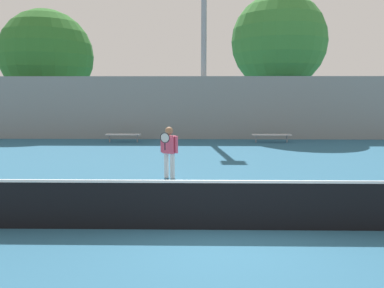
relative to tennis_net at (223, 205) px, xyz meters
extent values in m
plane|color=#285B7A|center=(0.00, 0.00, -0.49)|extent=(100.00, 100.00, 0.00)
cube|color=black|center=(0.00, 0.00, -0.03)|extent=(10.49, 0.03, 0.91)
cube|color=white|center=(0.00, 0.00, 0.45)|extent=(10.49, 0.04, 0.05)
cylinder|color=silver|center=(-1.43, 4.33, -0.11)|extent=(0.14, 0.14, 0.76)
cylinder|color=silver|center=(-1.24, 4.25, -0.11)|extent=(0.14, 0.14, 0.76)
cube|color=#DB4C6B|center=(-1.33, 4.29, 0.54)|extent=(0.42, 0.32, 0.52)
cylinder|color=#DB4C6B|center=(-1.55, 4.38, 0.55)|extent=(0.10, 0.10, 0.51)
cylinder|color=#DB4C6B|center=(-1.11, 4.20, 0.55)|extent=(0.10, 0.10, 0.51)
sphere|color=#8E6647|center=(-1.33, 4.29, 0.95)|extent=(0.24, 0.24, 0.24)
cylinder|color=black|center=(-1.44, 4.03, 0.52)|extent=(0.03, 0.03, 0.22)
torus|color=black|center=(-1.44, 4.03, 0.77)|extent=(0.30, 0.14, 0.31)
cylinder|color=silver|center=(-1.44, 4.03, 0.77)|extent=(0.25, 0.11, 0.27)
cube|color=silver|center=(3.33, 12.40, -0.08)|extent=(2.00, 0.40, 0.04)
cylinder|color=gray|center=(2.53, 12.40, -0.29)|extent=(0.06, 0.06, 0.39)
cylinder|color=gray|center=(4.13, 12.40, -0.29)|extent=(0.06, 0.06, 0.39)
cube|color=silver|center=(-4.34, 12.40, -0.08)|extent=(1.80, 0.40, 0.04)
cylinder|color=gray|center=(-5.06, 12.40, -0.29)|extent=(0.06, 0.06, 0.39)
cylinder|color=gray|center=(-3.62, 12.40, -0.29)|extent=(0.06, 0.06, 0.39)
cylinder|color=#939399|center=(-0.16, 14.58, 4.50)|extent=(0.30, 0.30, 9.97)
cube|color=gray|center=(0.00, 13.73, 1.23)|extent=(30.64, 0.06, 3.43)
cylinder|color=brown|center=(4.52, 17.06, 1.17)|extent=(0.44, 0.44, 3.32)
sphere|color=#387A33|center=(4.52, 17.06, 5.17)|extent=(5.84, 5.84, 5.84)
cylinder|color=brown|center=(-10.34, 18.00, 0.78)|extent=(0.50, 0.50, 2.54)
sphere|color=#2D6B28|center=(-10.34, 18.00, 4.42)|extent=(5.92, 5.92, 5.92)
camera|label=1|loc=(-0.47, -6.79, 2.10)|focal=35.00mm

